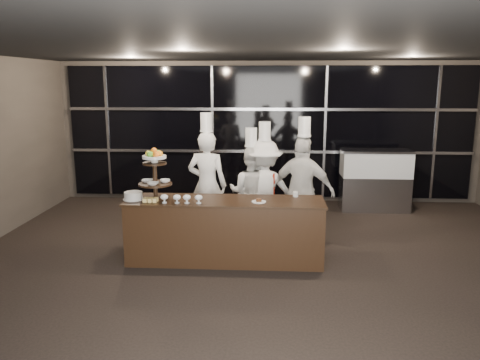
# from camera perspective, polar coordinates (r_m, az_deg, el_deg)

# --- Properties ---
(room) EXTENTS (10.00, 10.00, 10.00)m
(room) POSITION_cam_1_polar(r_m,az_deg,el_deg) (5.21, 3.48, -0.09)
(room) COLOR black
(room) RESTS_ON ground
(window_wall) EXTENTS (8.60, 0.10, 2.80)m
(window_wall) POSITION_cam_1_polar(r_m,az_deg,el_deg) (10.09, 3.47, 5.81)
(window_wall) COLOR black
(window_wall) RESTS_ON ground
(buffet_counter) EXTENTS (2.84, 0.74, 0.92)m
(buffet_counter) POSITION_cam_1_polar(r_m,az_deg,el_deg) (6.82, -1.84, -6.13)
(buffet_counter) COLOR black
(buffet_counter) RESTS_ON ground
(display_stand) EXTENTS (0.48, 0.48, 0.74)m
(display_stand) POSITION_cam_1_polar(r_m,az_deg,el_deg) (6.77, -10.35, 1.16)
(display_stand) COLOR black
(display_stand) RESTS_ON buffet_counter
(compotes) EXTENTS (0.59, 0.11, 0.12)m
(compotes) POSITION_cam_1_polar(r_m,az_deg,el_deg) (6.54, -7.13, -2.13)
(compotes) COLOR silver
(compotes) RESTS_ON buffet_counter
(layer_cake) EXTENTS (0.30, 0.30, 0.11)m
(layer_cake) POSITION_cam_1_polar(r_m,az_deg,el_deg) (6.88, -12.87, -1.89)
(layer_cake) COLOR white
(layer_cake) RESTS_ON buffet_counter
(pastry_squares) EXTENTS (0.20, 0.13, 0.05)m
(pastry_squares) POSITION_cam_1_polar(r_m,az_deg,el_deg) (6.70, -10.85, -2.39)
(pastry_squares) COLOR #FBDA7A
(pastry_squares) RESTS_ON buffet_counter
(small_plate) EXTENTS (0.20, 0.20, 0.05)m
(small_plate) POSITION_cam_1_polar(r_m,az_deg,el_deg) (6.57, 2.31, -2.59)
(small_plate) COLOR white
(small_plate) RESTS_ON buffet_counter
(chef_cup) EXTENTS (0.08, 0.08, 0.07)m
(chef_cup) POSITION_cam_1_polar(r_m,az_deg,el_deg) (6.92, 6.79, -1.75)
(chef_cup) COLOR white
(chef_cup) RESTS_ON buffet_counter
(display_case) EXTENTS (1.37, 0.60, 1.24)m
(display_case) POSITION_cam_1_polar(r_m,az_deg,el_deg) (9.83, 16.13, 0.37)
(display_case) COLOR #A5A5AA
(display_case) RESTS_ON ground
(chef_a) EXTENTS (0.71, 0.52, 2.09)m
(chef_a) POSITION_cam_1_polar(r_m,az_deg,el_deg) (7.75, -4.02, -0.47)
(chef_a) COLOR white
(chef_a) RESTS_ON ground
(chef_b) EXTENTS (0.86, 0.73, 1.85)m
(chef_b) POSITION_cam_1_polar(r_m,az_deg,el_deg) (7.74, 1.35, -1.43)
(chef_b) COLOR white
(chef_b) RESTS_ON ground
(chef_c) EXTENTS (1.13, 0.72, 1.95)m
(chef_c) POSITION_cam_1_polar(r_m,az_deg,el_deg) (7.71, 2.95, -1.16)
(chef_c) COLOR white
(chef_c) RESTS_ON ground
(chef_d) EXTENTS (1.11, 0.77, 2.05)m
(chef_d) POSITION_cam_1_polar(r_m,az_deg,el_deg) (7.46, 7.65, -1.25)
(chef_d) COLOR silver
(chef_d) RESTS_ON ground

